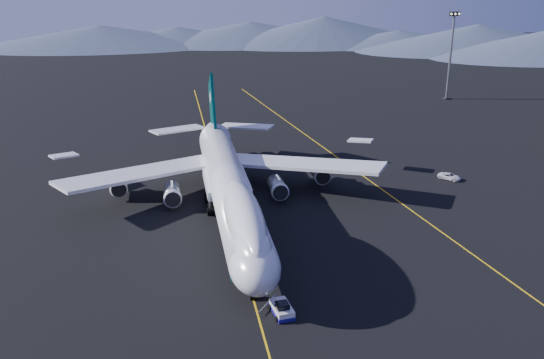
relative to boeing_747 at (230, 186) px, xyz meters
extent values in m
plane|color=black|center=(0.00, -0.03, -5.81)|extent=(500.00, 500.00, 0.00)
cube|color=#EDB20D|center=(0.00, -0.03, -5.80)|extent=(0.25, 220.00, 0.01)
cube|color=#EDB20D|center=(30.00, 9.97, -5.80)|extent=(28.08, 198.09, 0.01)
cone|color=#3F4B62|center=(-40.81, 231.40, 0.19)|extent=(100.00, 100.00, 12.00)
cone|color=#3F4B62|center=(36.76, 232.07, 0.19)|extent=(100.00, 100.00, 12.00)
cone|color=#3F4B62|center=(110.33, 207.46, 0.19)|extent=(100.00, 100.00, 12.00)
cylinder|color=silver|center=(0.00, -0.03, -0.21)|extent=(6.50, 56.00, 6.50)
ellipsoid|color=silver|center=(0.00, -28.03, -0.21)|extent=(6.50, 10.40, 6.50)
ellipsoid|color=silver|center=(0.00, -18.53, 2.29)|extent=(5.13, 25.16, 5.85)
cube|color=black|center=(0.00, -30.03, 0.99)|extent=(3.60, 1.61, 1.29)
cone|color=silver|center=(0.00, 32.97, 0.59)|extent=(6.50, 12.00, 6.50)
cube|color=#033737|center=(0.00, 0.97, -1.11)|extent=(6.24, 60.00, 1.10)
cube|color=silver|center=(0.00, 5.47, -1.31)|extent=(7.50, 13.00, 1.60)
cube|color=silver|center=(-14.50, 11.47, -0.61)|extent=(30.62, 23.28, 2.83)
cube|color=silver|center=(14.50, 11.47, -0.61)|extent=(30.62, 23.28, 2.83)
cylinder|color=slate|center=(-9.50, 7.47, -3.41)|extent=(2.90, 5.50, 2.90)
cylinder|color=slate|center=(-19.00, 13.97, -3.41)|extent=(2.90, 5.50, 2.90)
cylinder|color=slate|center=(9.50, 7.47, -3.41)|extent=(2.90, 5.50, 2.90)
cylinder|color=slate|center=(19.00, 13.97, -3.41)|extent=(2.90, 5.50, 2.90)
cube|color=#033737|center=(0.00, 31.97, 5.59)|extent=(0.55, 14.11, 15.94)
cube|color=silver|center=(-7.50, 34.47, 0.99)|extent=(12.39, 9.47, 0.98)
cube|color=silver|center=(7.50, 34.47, 0.99)|extent=(12.39, 9.47, 0.98)
cylinder|color=black|center=(0.00, -26.53, -5.26)|extent=(0.90, 1.10, 1.10)
cube|color=silver|center=(3.00, -30.61, -5.11)|extent=(2.58, 4.39, 1.04)
cube|color=navy|center=(3.00, -30.61, -5.48)|extent=(2.70, 4.59, 0.47)
cube|color=black|center=(3.00, -30.61, -4.35)|extent=(1.69, 1.69, 0.85)
imported|color=silver|center=(45.41, 11.72, -5.18)|extent=(4.63, 4.75, 1.26)
cylinder|color=black|center=(77.98, 82.22, -5.61)|extent=(2.48, 2.48, 0.41)
cylinder|color=slate|center=(77.98, 82.22, 7.11)|extent=(0.72, 0.72, 25.84)
cube|color=black|center=(77.98, 82.22, 20.33)|extent=(3.31, 0.83, 1.24)
camera|label=1|loc=(-9.59, -94.43, 35.55)|focal=40.00mm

